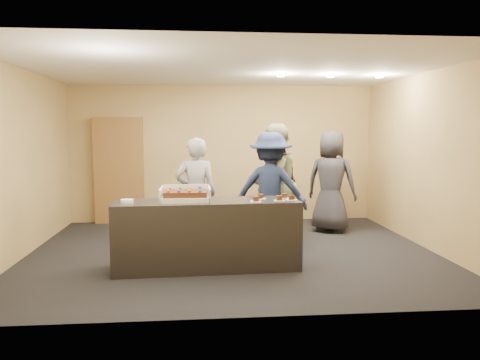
{
  "coord_description": "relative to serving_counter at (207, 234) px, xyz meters",
  "views": [
    {
      "loc": [
        -0.51,
        -6.85,
        1.8
      ],
      "look_at": [
        0.12,
        0.0,
        1.08
      ],
      "focal_mm": 35.0,
      "sensor_mm": 36.0,
      "label": 1
    }
  ],
  "objects": [
    {
      "name": "sheet_cake",
      "position": [
        -0.28,
        -0.0,
        0.55
      ],
      "size": [
        0.55,
        0.38,
        0.11
      ],
      "color": "#361C0C",
      "rests_on": "cake_box"
    },
    {
      "name": "slice_a",
      "position": [
        0.63,
        -0.17,
        0.47
      ],
      "size": [
        0.15,
        0.15,
        0.07
      ],
      "color": "white",
      "rests_on": "serving_counter"
    },
    {
      "name": "storage_cabinet",
      "position": [
        -1.65,
        3.21,
        0.59
      ],
      "size": [
        0.94,
        0.15,
        2.07
      ],
      "primitive_type": "cube",
      "color": "brown",
      "rests_on": "floor"
    },
    {
      "name": "room",
      "position": [
        0.39,
        0.8,
        0.9
      ],
      "size": [
        6.04,
        6.0,
        2.7
      ],
      "color": "black",
      "rests_on": "ground"
    },
    {
      "name": "cake_box",
      "position": [
        -0.28,
        0.02,
        0.49
      ],
      "size": [
        0.65,
        0.45,
        0.19
      ],
      "color": "white",
      "rests_on": "serving_counter"
    },
    {
      "name": "serving_counter",
      "position": [
        0.0,
        0.0,
        0.0
      ],
      "size": [
        2.43,
        0.81,
        0.9
      ],
      "primitive_type": "cube",
      "rotation": [
        0.0,
        0.0,
        0.04
      ],
      "color": "black",
      "rests_on": "floor"
    },
    {
      "name": "person_sage_man",
      "position": [
        1.12,
        1.44,
        0.51
      ],
      "size": [
        1.18,
        1.16,
        1.92
      ],
      "primitive_type": "imported",
      "rotation": [
        0.0,
        0.0,
        3.83
      ],
      "color": "gray",
      "rests_on": "floor"
    },
    {
      "name": "person_dark_suit",
      "position": [
        2.26,
        2.06,
        0.46
      ],
      "size": [
        1.06,
        0.96,
        1.82
      ],
      "primitive_type": "imported",
      "rotation": [
        0.0,
        0.0,
        2.58
      ],
      "color": "#2A292F",
      "rests_on": "floor"
    },
    {
      "name": "slice_c",
      "position": [
        0.94,
        -0.1,
        0.47
      ],
      "size": [
        0.15,
        0.15,
        0.07
      ],
      "color": "white",
      "rests_on": "serving_counter"
    },
    {
      "name": "slice_d",
      "position": [
        1.05,
        0.11,
        0.47
      ],
      "size": [
        0.15,
        0.15,
        0.07
      ],
      "color": "white",
      "rests_on": "serving_counter"
    },
    {
      "name": "person_navy_man",
      "position": [
        1.03,
        1.21,
        0.44
      ],
      "size": [
        1.3,
        0.96,
        1.79
      ],
      "primitive_type": "imported",
      "rotation": [
        0.0,
        0.0,
        2.86
      ],
      "color": "#1B2542",
      "rests_on": "floor"
    },
    {
      "name": "ceiling_spotlights",
      "position": [
        1.99,
        1.3,
        2.22
      ],
      "size": [
        1.72,
        0.12,
        0.03
      ],
      "color": "#FFEAC6",
      "rests_on": "ceiling"
    },
    {
      "name": "slice_e",
      "position": [
        1.11,
        -0.07,
        0.47
      ],
      "size": [
        0.15,
        0.15,
        0.07
      ],
      "color": "white",
      "rests_on": "serving_counter"
    },
    {
      "name": "plate_stack",
      "position": [
        -1.01,
        -0.08,
        0.47
      ],
      "size": [
        0.16,
        0.16,
        0.04
      ],
      "primitive_type": "cylinder",
      "color": "white",
      "rests_on": "serving_counter"
    },
    {
      "name": "slice_b",
      "position": [
        0.72,
        0.08,
        0.47
      ],
      "size": [
        0.15,
        0.15,
        0.07
      ],
      "color": "white",
      "rests_on": "serving_counter"
    },
    {
      "name": "person_server_grey",
      "position": [
        -0.14,
        0.99,
        0.4
      ],
      "size": [
        0.65,
        0.45,
        1.71
      ],
      "primitive_type": "imported",
      "rotation": [
        0.0,
        0.0,
        3.2
      ],
      "color": "gray",
      "rests_on": "floor"
    },
    {
      "name": "person_brown_extra",
      "position": [
        1.19,
        1.47,
        0.43
      ],
      "size": [
        1.02,
        1.05,
        1.76
      ],
      "primitive_type": "imported",
      "rotation": [
        0.0,
        0.0,
        3.97
      ],
      "color": "brown",
      "rests_on": "floor"
    }
  ]
}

